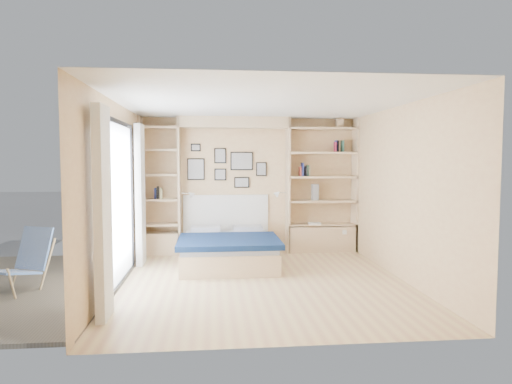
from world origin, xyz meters
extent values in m
plane|color=#D8BD83|center=(0.00, 0.00, 0.00)|extent=(4.50, 4.50, 0.00)
plane|color=#DDBB83|center=(0.00, 2.25, 1.25)|extent=(4.00, 0.00, 4.00)
plane|color=#DDBB83|center=(0.00, -2.25, 1.25)|extent=(4.00, 0.00, 4.00)
plane|color=#DDBB83|center=(-2.00, 0.00, 1.25)|extent=(0.00, 4.50, 4.50)
plane|color=#DDBB83|center=(2.00, 0.00, 1.25)|extent=(0.00, 4.50, 4.50)
plane|color=white|center=(0.00, 0.00, 2.50)|extent=(4.50, 4.50, 0.00)
cube|color=tan|center=(-1.30, 2.08, 1.25)|extent=(0.04, 0.35, 2.50)
cube|color=tan|center=(0.70, 2.08, 1.25)|extent=(0.04, 0.35, 2.50)
cube|color=tan|center=(-0.30, 2.08, 2.40)|extent=(2.00, 0.35, 0.20)
cube|color=tan|center=(1.98, 2.08, 1.25)|extent=(0.04, 0.35, 2.50)
cube|color=tan|center=(-1.98, 2.08, 1.25)|extent=(0.04, 0.35, 2.50)
cube|color=tan|center=(1.35, 2.08, 0.25)|extent=(1.30, 0.35, 0.50)
cube|color=tan|center=(-1.65, 2.08, 0.20)|extent=(0.70, 0.35, 0.40)
cube|color=black|center=(-1.97, 0.00, 2.23)|extent=(0.04, 2.08, 0.06)
cube|color=black|center=(-1.97, 0.00, 0.03)|extent=(0.04, 2.08, 0.06)
cube|color=black|center=(-1.97, -1.02, 1.10)|extent=(0.04, 0.06, 2.20)
cube|color=black|center=(-1.97, 1.02, 1.10)|extent=(0.04, 0.06, 2.20)
cube|color=silver|center=(-1.98, 0.00, 1.12)|extent=(0.01, 2.00, 2.20)
cube|color=white|center=(-1.88, -1.30, 1.15)|extent=(0.10, 0.45, 2.30)
cube|color=white|center=(-1.88, 1.30, 1.15)|extent=(0.10, 0.45, 2.30)
cube|color=tan|center=(1.35, 2.08, 0.50)|extent=(1.30, 0.35, 0.04)
cube|color=tan|center=(1.35, 2.08, 0.95)|extent=(1.30, 0.35, 0.04)
cube|color=tan|center=(1.35, 2.08, 1.40)|extent=(1.30, 0.35, 0.04)
cube|color=tan|center=(1.35, 2.08, 1.85)|extent=(1.30, 0.35, 0.04)
cube|color=tan|center=(1.35, 2.08, 2.30)|extent=(1.30, 0.35, 0.04)
cube|color=tan|center=(-1.65, 2.08, 0.55)|extent=(0.70, 0.35, 0.04)
cube|color=tan|center=(-1.65, 2.08, 1.00)|extent=(0.70, 0.35, 0.04)
cube|color=tan|center=(-1.65, 2.08, 1.45)|extent=(0.70, 0.35, 0.04)
cube|color=tan|center=(-1.65, 2.08, 1.90)|extent=(0.70, 0.35, 0.04)
cube|color=tan|center=(-1.65, 2.08, 2.30)|extent=(0.70, 0.35, 0.04)
cube|color=tan|center=(-0.45, 1.13, 0.16)|extent=(1.49, 1.86, 0.33)
cube|color=#AEB1BE|center=(-0.45, 1.13, 0.38)|extent=(1.45, 1.82, 0.10)
cube|color=#0D1E3F|center=(-0.45, 0.82, 0.45)|extent=(1.59, 1.30, 0.08)
cube|color=#AEB1BE|center=(-0.82, 1.76, 0.49)|extent=(0.51, 0.37, 0.12)
cube|color=#AEB1BE|center=(-0.08, 1.76, 0.49)|extent=(0.51, 0.37, 0.12)
cube|color=white|center=(-0.45, 2.22, 0.72)|extent=(1.59, 0.04, 0.70)
cube|color=black|center=(-1.00, 2.23, 1.55)|extent=(0.32, 0.02, 0.40)
cube|color=gray|center=(-1.00, 2.21, 1.55)|extent=(0.28, 0.01, 0.36)
cube|color=black|center=(-0.55, 2.23, 1.80)|extent=(0.22, 0.02, 0.28)
cube|color=gray|center=(-0.55, 2.21, 1.80)|extent=(0.18, 0.01, 0.24)
cube|color=black|center=(-0.55, 2.23, 1.45)|extent=(0.22, 0.02, 0.22)
cube|color=gray|center=(-0.55, 2.21, 1.45)|extent=(0.18, 0.01, 0.18)
cube|color=black|center=(-0.15, 2.23, 1.70)|extent=(0.42, 0.02, 0.34)
cube|color=gray|center=(-0.15, 2.21, 1.70)|extent=(0.38, 0.01, 0.30)
cube|color=black|center=(-0.15, 2.23, 1.30)|extent=(0.28, 0.02, 0.20)
cube|color=gray|center=(-0.15, 2.21, 1.30)|extent=(0.24, 0.01, 0.16)
cube|color=black|center=(0.22, 2.23, 1.55)|extent=(0.20, 0.02, 0.26)
cube|color=gray|center=(0.22, 2.21, 1.55)|extent=(0.16, 0.01, 0.22)
cube|color=black|center=(-1.00, 2.23, 1.95)|extent=(0.18, 0.02, 0.14)
cube|color=gray|center=(-1.00, 2.21, 1.95)|extent=(0.14, 0.01, 0.10)
cylinder|color=silver|center=(-1.16, 2.00, 1.12)|extent=(0.20, 0.02, 0.02)
cone|color=white|center=(-1.06, 2.00, 1.10)|extent=(0.13, 0.12, 0.15)
cylinder|color=silver|center=(0.56, 2.00, 1.12)|extent=(0.20, 0.02, 0.02)
cone|color=white|center=(0.46, 2.00, 1.10)|extent=(0.13, 0.12, 0.15)
cube|color=#A13B2A|center=(0.93, 2.07, 1.51)|extent=(0.02, 0.15, 0.17)
cube|color=navy|center=(0.97, 2.07, 1.54)|extent=(0.03, 0.15, 0.25)
cube|color=black|center=(1.04, 2.07, 1.51)|extent=(0.03, 0.15, 0.18)
cube|color=#BFB28C|center=(1.09, 2.07, 1.52)|extent=(0.04, 0.15, 0.21)
cube|color=#26593F|center=(1.07, 2.07, 1.52)|extent=(0.03, 0.15, 0.20)
cube|color=#A22341|center=(1.60, 2.07, 1.96)|extent=(0.02, 0.15, 0.18)
cube|color=navy|center=(1.61, 2.07, 1.98)|extent=(0.03, 0.15, 0.21)
cube|color=black|center=(1.63, 2.07, 1.98)|extent=(0.03, 0.15, 0.21)
cube|color=#275B4C|center=(1.73, 2.07, 1.98)|extent=(0.03, 0.15, 0.22)
cube|color=navy|center=(-1.73, 2.07, 1.12)|extent=(0.02, 0.15, 0.19)
cube|color=black|center=(-1.68, 2.07, 1.13)|extent=(0.03, 0.15, 0.22)
cube|color=beige|center=(-1.63, 2.07, 1.12)|extent=(0.03, 0.15, 0.19)
cube|color=tan|center=(1.67, 2.07, 2.40)|extent=(0.13, 0.13, 0.15)
cone|color=tan|center=(1.67, 2.07, 2.51)|extent=(0.20, 0.20, 0.08)
cube|color=slate|center=(1.21, 2.07, 1.12)|extent=(0.12, 0.12, 0.30)
cube|color=white|center=(1.20, 2.02, 0.54)|extent=(0.22, 0.16, 0.03)
cylinder|color=tan|center=(-3.13, -0.60, 0.21)|extent=(0.08, 0.14, 0.42)
cylinder|color=tan|center=(-3.33, 0.12, 0.32)|extent=(0.16, 0.33, 0.69)
cylinder|color=tan|center=(-2.90, -0.07, 0.32)|extent=(0.16, 0.33, 0.69)
cube|color=#2C5BB3|center=(-3.26, -0.32, 0.30)|extent=(0.67, 0.72, 0.15)
cube|color=#2C5BB3|center=(-3.10, 0.05, 0.53)|extent=(0.53, 0.40, 0.56)
camera|label=1|loc=(-0.72, -6.29, 1.72)|focal=32.00mm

